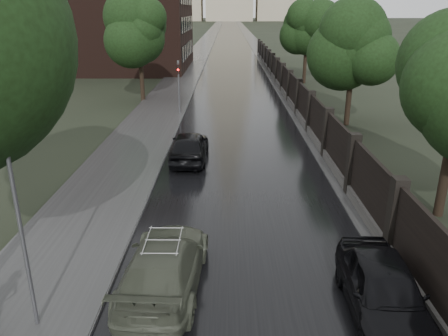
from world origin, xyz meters
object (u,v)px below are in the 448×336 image
tree_left_far (139,38)px  tree_right_c (307,35)px  tree_right_b (353,51)px  hatchback_left (189,146)px  car_right_near (384,290)px  volga_sedan (164,265)px  lamp_post (21,233)px  traffic_light (179,83)px

tree_left_far → tree_right_c: 18.45m
tree_right_b → tree_right_c: size_ratio=1.00×
hatchback_left → car_right_near: size_ratio=1.01×
hatchback_left → car_right_near: bearing=116.5°
tree_right_c → volga_sedan: tree_right_c is taller
tree_left_far → lamp_post: 28.73m
tree_right_c → tree_left_far: bearing=-147.2°
tree_left_far → tree_right_b: bearing=-27.3°
tree_left_far → car_right_near: tree_left_far is taller
tree_right_c → car_right_near: 38.39m
tree_right_c → volga_sedan: bearing=-105.1°
tree_right_b → tree_right_c: 18.00m
lamp_post → hatchback_left: (2.73, 12.88, -1.88)m
tree_right_b → lamp_post: size_ratio=1.37×
tree_left_far → hatchback_left: size_ratio=1.60×
tree_left_far → hatchback_left: bearing=-71.1°
tree_right_b → volga_sedan: (-9.93, -18.81, -4.20)m
lamp_post → hatchback_left: size_ratio=1.11×
traffic_light → lamp_post: bearing=-92.7°
tree_right_c → traffic_light: 19.26m
hatchback_left → tree_right_b: bearing=-142.6°
tree_right_b → traffic_light: size_ratio=1.75×
tree_left_far → traffic_light: bearing=-53.5°
tree_left_far → tree_right_b: size_ratio=1.05×
traffic_light → volga_sedan: size_ratio=0.77×
tree_right_b → hatchback_left: 13.37m
traffic_light → car_right_near: size_ratio=0.88×
lamp_post → hatchback_left: bearing=78.0°
tree_left_far → volga_sedan: bearing=-78.3°
hatchback_left → tree_left_far: bearing=-70.6°
hatchback_left → car_right_near: 13.70m
hatchback_left → lamp_post: bearing=78.6°
lamp_post → volga_sedan: 3.92m
tree_right_b → traffic_light: tree_right_b is taller
tree_right_c → car_right_near: bearing=-96.3°
tree_right_b → traffic_light: (-11.80, 2.99, -2.55)m
traffic_light → hatchback_left: (1.63, -10.61, -1.61)m
volga_sedan → car_right_near: car_right_near is taller
volga_sedan → car_right_near: 5.87m
lamp_post → traffic_light: bearing=87.3°
tree_right_b → tree_left_far: bearing=152.7°
tree_right_c → traffic_light: tree_right_c is taller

